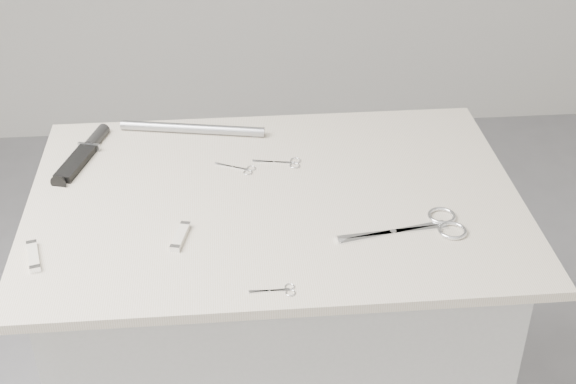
{
  "coord_description": "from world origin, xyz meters",
  "views": [
    {
      "loc": [
        -0.09,
        -1.37,
        1.82
      ],
      "look_at": [
        0.03,
        0.01,
        0.92
      ],
      "focal_mm": 50.0,
      "sensor_mm": 36.0,
      "label": 1
    }
  ],
  "objects": [
    {
      "name": "tiny_scissors",
      "position": [
        -0.01,
        -0.3,
        0.92
      ],
      "size": [
        0.08,
        0.03,
        0.0
      ],
      "rotation": [
        0.0,
        0.0,
        0.0
      ],
      "color": "silver",
      "rests_on": "display_board"
    },
    {
      "name": "pocket_knife_b",
      "position": [
        -0.19,
        -0.13,
        0.93
      ],
      "size": [
        0.04,
        0.09,
        0.01
      ],
      "rotation": [
        0.0,
        0.0,
        1.33
      ],
      "color": "beige",
      "rests_on": "display_board"
    },
    {
      "name": "sheathed_knife",
      "position": [
        -0.4,
        0.2,
        0.93
      ],
      "size": [
        0.1,
        0.23,
        0.03
      ],
      "rotation": [
        0.0,
        0.0,
        1.28
      ],
      "color": "black",
      "rests_on": "display_board"
    },
    {
      "name": "display_board",
      "position": [
        0.0,
        0.0,
        0.91
      ],
      "size": [
        1.0,
        0.7,
        0.02
      ],
      "primitive_type": "cube",
      "color": "beige",
      "rests_on": "plinth"
    },
    {
      "name": "plinth",
      "position": [
        0.0,
        0.0,
        0.45
      ],
      "size": [
        0.9,
        0.6,
        0.9
      ],
      "primitive_type": "cube",
      "color": "#BABAB7",
      "rests_on": "ground"
    },
    {
      "name": "large_shears",
      "position": [
        0.29,
        -0.14,
        0.92
      ],
      "size": [
        0.25,
        0.11,
        0.01
      ],
      "rotation": [
        0.0,
        0.0,
        0.16
      ],
      "color": "silver",
      "rests_on": "display_board"
    },
    {
      "name": "metal_rail",
      "position": [
        -0.17,
        0.28,
        0.93
      ],
      "size": [
        0.33,
        0.09,
        0.02
      ],
      "primitive_type": "cylinder",
      "rotation": [
        0.0,
        1.57,
        -0.2
      ],
      "color": "#989BA1",
      "rests_on": "display_board"
    },
    {
      "name": "pocket_knife_a",
      "position": [
        -0.45,
        -0.17,
        0.93
      ],
      "size": [
        0.04,
        0.09,
        0.01
      ],
      "rotation": [
        0.0,
        0.0,
        1.82
      ],
      "color": "beige",
      "rests_on": "display_board"
    },
    {
      "name": "embroidery_scissors_b",
      "position": [
        -0.06,
        0.11,
        0.92
      ],
      "size": [
        0.09,
        0.06,
        0.0
      ],
      "rotation": [
        0.0,
        0.0,
        -0.45
      ],
      "color": "silver",
      "rests_on": "display_board"
    },
    {
      "name": "embroidery_scissors_a",
      "position": [
        0.03,
        0.13,
        0.92
      ],
      "size": [
        0.1,
        0.05,
        0.0
      ],
      "rotation": [
        0.0,
        0.0,
        -0.18
      ],
      "color": "silver",
      "rests_on": "display_board"
    }
  ]
}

